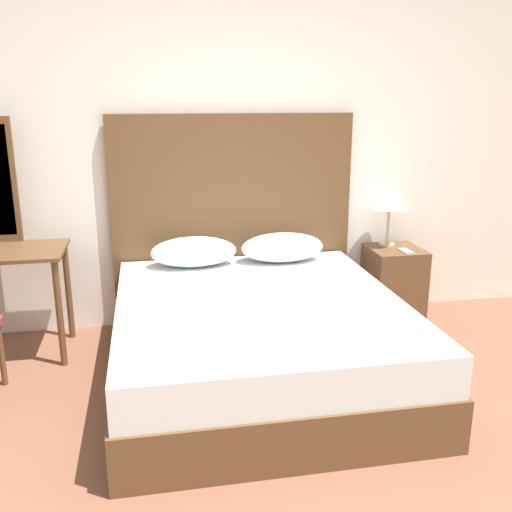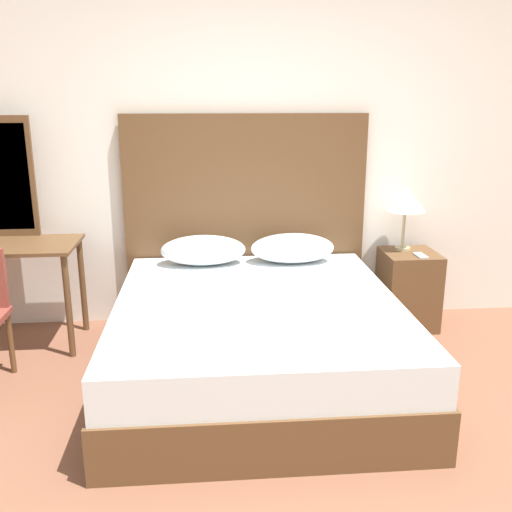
# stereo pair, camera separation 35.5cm
# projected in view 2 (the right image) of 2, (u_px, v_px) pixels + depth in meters

# --- Properties ---
(ground_plane) EXTENTS (16.00, 16.00, 0.00)m
(ground_plane) POSITION_uv_depth(u_px,v_px,m) (307.00, 508.00, 2.52)
(ground_plane) COLOR brown
(wall_back) EXTENTS (10.00, 0.06, 2.70)m
(wall_back) POSITION_uv_depth(u_px,v_px,m) (260.00, 150.00, 4.37)
(wall_back) COLOR white
(wall_back) RESTS_ON ground_plane
(bed) EXTENTS (1.77, 2.01, 0.54)m
(bed) POSITION_uv_depth(u_px,v_px,m) (257.00, 340.00, 3.60)
(bed) COLOR brown
(bed) RESTS_ON ground_plane
(headboard) EXTENTS (1.86, 0.05, 1.63)m
(headboard) POSITION_uv_depth(u_px,v_px,m) (246.00, 221.00, 4.44)
(headboard) COLOR brown
(headboard) RESTS_ON ground_plane
(pillow_left) EXTENTS (0.63, 0.33, 0.22)m
(pillow_left) POSITION_uv_depth(u_px,v_px,m) (203.00, 250.00, 4.22)
(pillow_left) COLOR silver
(pillow_left) RESTS_ON bed
(pillow_right) EXTENTS (0.63, 0.33, 0.22)m
(pillow_right) POSITION_uv_depth(u_px,v_px,m) (292.00, 248.00, 4.28)
(pillow_right) COLOR silver
(pillow_right) RESTS_ON bed
(phone_on_bed) EXTENTS (0.15, 0.16, 0.01)m
(phone_on_bed) POSITION_uv_depth(u_px,v_px,m) (331.00, 304.00, 3.43)
(phone_on_bed) COLOR #B7B7BC
(phone_on_bed) RESTS_ON bed
(nightstand) EXTENTS (0.41, 0.43, 0.60)m
(nightstand) POSITION_uv_depth(u_px,v_px,m) (408.00, 289.00, 4.45)
(nightstand) COLOR brown
(nightstand) RESTS_ON ground_plane
(table_lamp) EXTENTS (0.30, 0.30, 0.49)m
(table_lamp) POSITION_uv_depth(u_px,v_px,m) (406.00, 200.00, 4.34)
(table_lamp) COLOR tan
(table_lamp) RESTS_ON nightstand
(phone_on_nightstand) EXTENTS (0.07, 0.15, 0.01)m
(phone_on_nightstand) POSITION_uv_depth(u_px,v_px,m) (420.00, 255.00, 4.26)
(phone_on_nightstand) COLOR #B7B7BC
(phone_on_nightstand) RESTS_ON nightstand
(vanity_desk) EXTENTS (1.08, 0.55, 0.76)m
(vanity_desk) POSITION_uv_depth(u_px,v_px,m) (0.00, 260.00, 3.99)
(vanity_desk) COLOR brown
(vanity_desk) RESTS_ON ground_plane
(vanity_mirror) EXTENTS (0.45, 0.03, 0.86)m
(vanity_mirror) POSITION_uv_depth(u_px,v_px,m) (2.00, 177.00, 4.08)
(vanity_mirror) COLOR brown
(vanity_mirror) RESTS_ON vanity_desk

